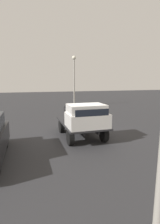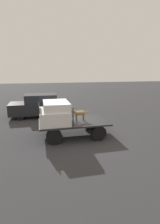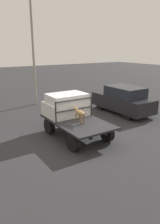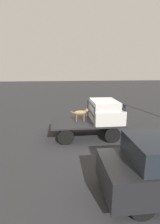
{
  "view_description": "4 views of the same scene",
  "coord_description": "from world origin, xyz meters",
  "px_view_note": "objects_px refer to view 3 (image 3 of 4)",
  "views": [
    {
      "loc": [
        8.87,
        -2.74,
        3.05
      ],
      "look_at": [
        -0.34,
        0.05,
        1.32
      ],
      "focal_mm": 28.0,
      "sensor_mm": 36.0,
      "label": 1
    },
    {
      "loc": [
        1.69,
        8.72,
        3.47
      ],
      "look_at": [
        -0.34,
        0.05,
        1.32
      ],
      "focal_mm": 28.0,
      "sensor_mm": 36.0,
      "label": 2
    },
    {
      "loc": [
        -7.97,
        5.03,
        4.02
      ],
      "look_at": [
        -0.34,
        0.05,
        1.32
      ],
      "focal_mm": 35.0,
      "sensor_mm": 36.0,
      "label": 3
    },
    {
      "loc": [
        -1.31,
        -8.54,
        3.51
      ],
      "look_at": [
        -0.34,
        0.05,
        1.32
      ],
      "focal_mm": 28.0,
      "sensor_mm": 36.0,
      "label": 4
    }
  ],
  "objects_px": {
    "parked_sedan": "(123,100)",
    "flatbed_truck": "(77,125)",
    "light_pole_near": "(32,24)",
    "dog": "(79,113)"
  },
  "relations": [
    {
      "from": "parked_sedan",
      "to": "light_pole_near",
      "type": "distance_m",
      "value": 7.86
    },
    {
      "from": "parked_sedan",
      "to": "flatbed_truck",
      "type": "bearing_deg",
      "value": 116.42
    },
    {
      "from": "flatbed_truck",
      "to": "dog",
      "type": "distance_m",
      "value": 0.73
    },
    {
      "from": "dog",
      "to": "flatbed_truck",
      "type": "bearing_deg",
      "value": -30.34
    },
    {
      "from": "parked_sedan",
      "to": "light_pole_near",
      "type": "relative_size",
      "value": 0.52
    },
    {
      "from": "parked_sedan",
      "to": "dog",
      "type": "bearing_deg",
      "value": 119.17
    },
    {
      "from": "flatbed_truck",
      "to": "parked_sedan",
      "type": "height_order",
      "value": "parked_sedan"
    },
    {
      "from": "dog",
      "to": "light_pole_near",
      "type": "xyz_separation_m",
      "value": [
        7.13,
        -0.85,
        4.24
      ]
    },
    {
      "from": "dog",
      "to": "light_pole_near",
      "type": "distance_m",
      "value": 8.34
    },
    {
      "from": "flatbed_truck",
      "to": "dog",
      "type": "relative_size",
      "value": 3.66
    }
  ]
}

